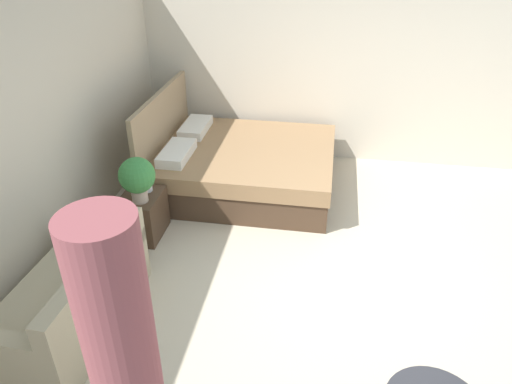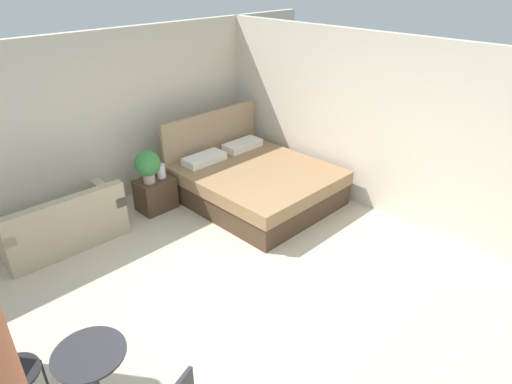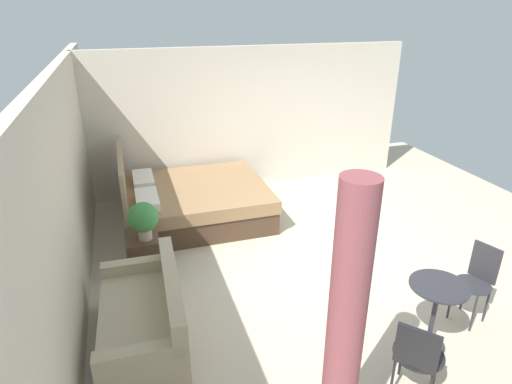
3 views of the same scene
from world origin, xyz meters
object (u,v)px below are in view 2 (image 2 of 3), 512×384
at_px(potted_plant, 148,164).
at_px(balcony_table, 94,374).
at_px(bed, 255,182).
at_px(nightstand, 156,194).
at_px(vase, 161,171).
at_px(couch, 62,225).

bearing_deg(potted_plant, balcony_table, -130.12).
xyz_separation_m(bed, balcony_table, (-3.60, -1.81, 0.21)).
bearing_deg(bed, potted_plant, 149.25).
distance_m(bed, nightstand, 1.54).
distance_m(bed, balcony_table, 4.03).
relative_size(bed, nightstand, 4.12).
height_order(nightstand, vase, vase).
xyz_separation_m(bed, potted_plant, (-1.38, 0.82, 0.48)).
distance_m(couch, vase, 1.57).
bearing_deg(couch, balcony_table, -108.16).
distance_m(vase, balcony_table, 3.60).
bearing_deg(nightstand, bed, -34.08).
height_order(bed, potted_plant, bed).
relative_size(potted_plant, balcony_table, 0.67).
height_order(nightstand, balcony_table, balcony_table).
bearing_deg(nightstand, couch, 176.96).
relative_size(couch, balcony_table, 2.11).
bearing_deg(couch, vase, -3.86).
height_order(vase, balcony_table, balcony_table).
relative_size(bed, potted_plant, 4.49).
bearing_deg(vase, nightstand, 166.62).
xyz_separation_m(potted_plant, vase, (0.22, 0.02, -0.18)).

